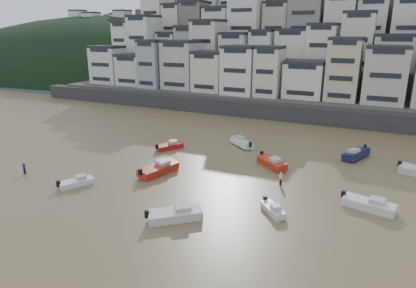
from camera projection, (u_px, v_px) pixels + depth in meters
The scene contains 15 objects.
sea_strip at pixel (105, 67), 200.00m from camera, with size 340.00×340.00×0.00m, color #4B626B.
harbor_wall at pixel (288, 113), 80.92m from camera, with size 140.00×3.00×3.50m, color #38383A.
hillside at pixel (339, 51), 109.93m from camera, with size 141.04×66.00×50.00m.
headland at pixel (115, 70), 185.18m from camera, with size 216.00×135.00×53.33m.
boat_a at pixel (175, 213), 38.60m from camera, with size 6.18×2.02×1.69m, color silver, non-canonical shape.
boat_b at pixel (273, 208), 40.18m from camera, with size 4.26×1.39×1.16m, color silver, non-canonical shape.
boat_c at pixel (158, 168), 51.10m from camera, with size 6.83×2.23×1.86m, color #AE2415, non-canonical shape.
boat_d at pixel (369, 203), 40.93m from camera, with size 6.04×1.98×1.65m, color silver, non-canonical shape.
boat_e at pixel (272, 161), 53.80m from camera, with size 6.00×1.96×1.64m, color #AB2615, non-canonical shape.
boat_f at pixel (170, 145), 61.77m from camera, with size 5.02×1.64×1.37m, color #B01715, non-canonical shape.
boat_h at pixel (242, 142), 63.39m from camera, with size 5.77×1.89×1.57m, color silver, non-canonical shape.
boat_i at pixel (356, 153), 57.37m from camera, with size 6.36×2.08×1.74m, color #13173C, non-canonical shape.
boat_j at pixel (76, 181), 47.20m from camera, with size 4.61×1.51×1.26m, color white, non-canonical shape.
person_blue at pixel (24, 168), 51.19m from camera, with size 0.44×0.44×1.74m, color #211BCB, non-canonical shape.
person_pink at pixel (281, 179), 47.47m from camera, with size 0.44×0.44×1.74m, color #F9AFB0, non-canonical shape.
Camera 1 is at (28.58, -14.09, 19.15)m, focal length 32.00 mm.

